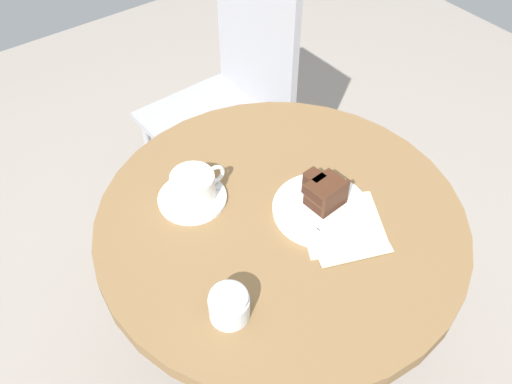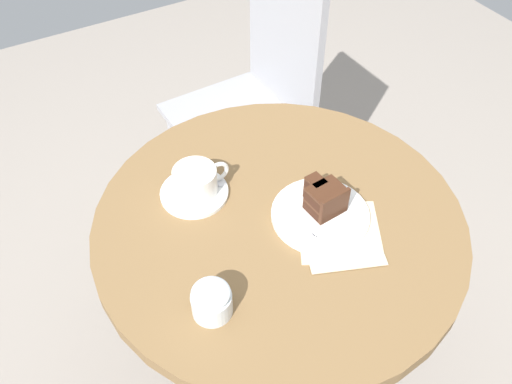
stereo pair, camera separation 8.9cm
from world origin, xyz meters
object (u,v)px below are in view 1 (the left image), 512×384
object	(u,v)px
saucer	(192,198)
teaspoon	(205,186)
sugar_pot	(229,304)
cake_slice	(324,192)
napkin	(343,227)
coffee_cup	(194,185)
cake_plate	(321,209)
fork	(324,225)
cafe_chair	(234,87)

from	to	relation	value
saucer	teaspoon	xyz separation A→B (m)	(0.04, 0.01, 0.01)
sugar_pot	cake_slice	bearing A→B (deg)	17.60
napkin	saucer	bearing A→B (deg)	129.45
coffee_cup	cake_plate	distance (m)	0.26
fork	napkin	xyz separation A→B (m)	(0.03, -0.02, -0.01)
cake_slice	cake_plate	bearing A→B (deg)	-143.79
cake_plate	sugar_pot	bearing A→B (deg)	-163.41
saucer	sugar_pot	bearing A→B (deg)	-108.96
saucer	cake_slice	world-z (taller)	cake_slice
fork	cafe_chair	bearing A→B (deg)	-119.01
cafe_chair	sugar_pot	bearing A→B (deg)	-36.91
teaspoon	napkin	size ratio (longest dim) A/B	0.37
saucer	cake_slice	bearing A→B (deg)	-40.03
napkin	cafe_chair	distance (m)	0.77
napkin	sugar_pot	bearing A→B (deg)	-174.97
cafe_chair	napkin	bearing A→B (deg)	-19.71
fork	cake_slice	bearing A→B (deg)	-137.17
teaspoon	coffee_cup	bearing A→B (deg)	-123.72
cafe_chair	sugar_pot	size ratio (longest dim) A/B	12.74
cafe_chair	cake_slice	bearing A→B (deg)	-20.95
saucer	coffee_cup	bearing A→B (deg)	6.66
saucer	sugar_pot	xyz separation A→B (m)	(-0.09, -0.27, 0.03)
coffee_cup	cake_slice	distance (m)	0.26
saucer	teaspoon	size ratio (longest dim) A/B	1.74
coffee_cup	cake_plate	world-z (taller)	coffee_cup
fork	saucer	bearing A→B (deg)	-61.49
napkin	fork	bearing A→B (deg)	151.31
coffee_cup	cafe_chair	xyz separation A→B (m)	(0.43, 0.47, -0.21)
coffee_cup	cake_slice	size ratio (longest dim) A/B	1.39
teaspoon	fork	distance (m)	0.26
fork	napkin	bearing A→B (deg)	143.36
cake_plate	napkin	xyz separation A→B (m)	(0.01, -0.06, -0.00)
coffee_cup	teaspoon	world-z (taller)	coffee_cup
saucer	napkin	xyz separation A→B (m)	(0.20, -0.24, -0.00)
coffee_cup	sugar_pot	world-z (taller)	same
fork	sugar_pot	xyz separation A→B (m)	(-0.26, -0.04, 0.02)
teaspoon	napkin	distance (m)	0.30
cake_plate	cake_slice	xyz separation A→B (m)	(0.01, 0.01, 0.03)
cake_slice	sugar_pot	xyz separation A→B (m)	(-0.30, -0.09, -0.01)
saucer	coffee_cup	world-z (taller)	coffee_cup
saucer	napkin	bearing A→B (deg)	-50.55
saucer	cake_plate	size ratio (longest dim) A/B	0.72
coffee_cup	cafe_chair	distance (m)	0.67
teaspoon	saucer	bearing A→B (deg)	-125.21
coffee_cup	cake_plate	size ratio (longest dim) A/B	0.62
coffee_cup	fork	world-z (taller)	coffee_cup
cake_slice	fork	world-z (taller)	cake_slice
sugar_pot	saucer	bearing A→B (deg)	71.04
cake_plate	cake_slice	world-z (taller)	cake_slice
coffee_cup	sugar_pot	xyz separation A→B (m)	(-0.10, -0.27, -0.01)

